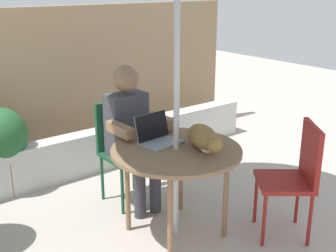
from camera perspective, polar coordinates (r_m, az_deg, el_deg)
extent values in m
plane|color=#ADA399|center=(3.58, 1.01, -13.73)|extent=(14.00, 14.00, 0.00)
cube|color=#937756|center=(4.95, -14.33, 5.28)|extent=(4.74, 0.08, 1.66)
cube|color=beige|center=(4.61, -10.66, -3.45)|extent=(4.26, 0.20, 0.43)
cylinder|color=brown|center=(3.26, 1.08, -3.19)|extent=(0.98, 0.98, 0.03)
cylinder|color=brown|center=(3.75, 1.66, -6.17)|extent=(0.04, 0.04, 0.69)
cylinder|color=brown|center=(3.47, -5.31, -8.43)|extent=(0.04, 0.04, 0.69)
cylinder|color=brown|center=(3.08, 0.28, -12.05)|extent=(0.04, 0.04, 0.69)
cylinder|color=brown|center=(3.40, 7.54, -9.10)|extent=(0.04, 0.04, 0.69)
cylinder|color=#B7B7BC|center=(3.12, 1.13, 4.70)|extent=(0.04, 0.04, 2.33)
cube|color=#194C2D|center=(3.87, -5.30, -3.78)|extent=(0.40, 0.40, 0.04)
cube|color=#194C2D|center=(3.93, -6.83, 0.22)|extent=(0.40, 0.04, 0.44)
cylinder|color=#194C2D|center=(4.18, -4.52, -5.51)|extent=(0.03, 0.03, 0.43)
cylinder|color=#194C2D|center=(4.02, -8.58, -6.67)|extent=(0.03, 0.03, 0.43)
cylinder|color=#194C2D|center=(3.76, -5.97, -8.45)|extent=(0.03, 0.03, 0.43)
cylinder|color=#194C2D|center=(3.93, -1.74, -7.11)|extent=(0.03, 0.03, 0.43)
cube|color=maroon|center=(3.47, 14.90, -7.06)|extent=(0.56, 0.56, 0.04)
cube|color=maroon|center=(3.43, 18.14, -3.37)|extent=(0.28, 0.34, 0.44)
cylinder|color=maroon|center=(3.48, 18.02, -11.64)|extent=(0.03, 0.03, 0.43)
cylinder|color=maroon|center=(3.77, 16.53, -9.09)|extent=(0.03, 0.03, 0.43)
cylinder|color=maroon|center=(3.69, 11.38, -9.27)|extent=(0.03, 0.03, 0.43)
cylinder|color=maroon|center=(3.40, 12.43, -11.92)|extent=(0.03, 0.03, 0.43)
cube|color=#3F3F47|center=(3.77, -5.43, 0.27)|extent=(0.34, 0.20, 0.54)
sphere|color=#936B4C|center=(3.66, -5.53, 6.19)|extent=(0.22, 0.22, 0.22)
cube|color=#383842|center=(3.69, -5.11, -3.79)|extent=(0.12, 0.30, 0.12)
cylinder|color=#383842|center=(3.69, -3.70, -8.56)|extent=(0.10, 0.10, 0.47)
cube|color=#383842|center=(3.77, -3.07, -3.23)|extent=(0.12, 0.30, 0.12)
cylinder|color=#383842|center=(3.77, -1.68, -7.90)|extent=(0.10, 0.10, 0.47)
cube|color=#936B4C|center=(3.48, -6.26, -0.46)|extent=(0.08, 0.32, 0.08)
cube|color=#936B4C|center=(3.69, -0.99, 0.77)|extent=(0.08, 0.32, 0.08)
cube|color=gray|center=(3.35, -0.91, -2.19)|extent=(0.32, 0.24, 0.02)
cube|color=black|center=(3.39, -2.09, -0.02)|extent=(0.30, 0.08, 0.20)
cube|color=gray|center=(3.39, -2.19, 0.01)|extent=(0.30, 0.08, 0.20)
ellipsoid|color=olive|center=(3.25, 4.61, -1.45)|extent=(0.33, 0.44, 0.17)
sphere|color=olive|center=(3.04, 6.11, -2.49)|extent=(0.11, 0.11, 0.11)
ellipsoid|color=white|center=(3.17, 5.29, -2.75)|extent=(0.16, 0.16, 0.09)
cylinder|color=olive|center=(3.53, 3.47, -0.84)|extent=(0.10, 0.18, 0.04)
cone|color=olive|center=(3.02, 5.62, -1.67)|extent=(0.04, 0.04, 0.03)
cone|color=olive|center=(3.04, 6.67, -1.56)|extent=(0.04, 0.04, 0.03)
cylinder|color=#9E5138|center=(4.44, -20.48, -5.89)|extent=(0.39, 0.39, 0.33)
ellipsoid|color=#26592D|center=(4.30, -21.06, -1.15)|extent=(0.49, 0.49, 0.52)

